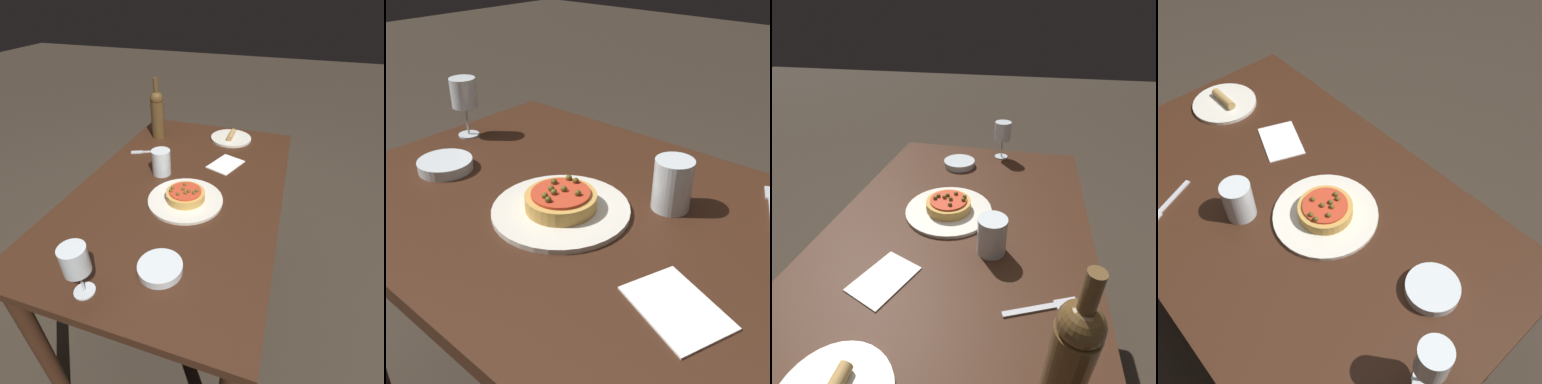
% 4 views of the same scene
% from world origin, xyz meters
% --- Properties ---
extents(ground_plane, '(14.00, 14.00, 0.00)m').
position_xyz_m(ground_plane, '(0.00, 0.00, 0.00)').
color(ground_plane, '#382D23').
extents(dining_table, '(1.34, 0.84, 0.78)m').
position_xyz_m(dining_table, '(0.00, 0.00, 0.68)').
color(dining_table, '#381E11').
rests_on(dining_table, ground_plane).
extents(dinner_plate, '(0.30, 0.30, 0.01)m').
position_xyz_m(dinner_plate, '(-0.10, -0.05, 0.78)').
color(dinner_plate, silver).
rests_on(dinner_plate, dining_table).
extents(pizza, '(0.15, 0.15, 0.05)m').
position_xyz_m(pizza, '(-0.10, -0.05, 0.81)').
color(pizza, gold).
rests_on(pizza, dinner_plate).
extents(wine_glass, '(0.07, 0.07, 0.17)m').
position_xyz_m(wine_glass, '(-0.59, 0.08, 0.90)').
color(wine_glass, silver).
rests_on(wine_glass, dining_table).
extents(wine_bottle, '(0.07, 0.07, 0.32)m').
position_xyz_m(wine_bottle, '(0.43, 0.29, 0.91)').
color(wine_bottle, brown).
rests_on(wine_bottle, dining_table).
extents(water_cup, '(0.08, 0.08, 0.11)m').
position_xyz_m(water_cup, '(0.07, 0.12, 0.83)').
color(water_cup, silver).
rests_on(water_cup, dining_table).
extents(side_bowl, '(0.14, 0.14, 0.03)m').
position_xyz_m(side_bowl, '(-0.45, -0.10, 0.79)').
color(side_bowl, silver).
rests_on(side_bowl, dining_table).
extents(fork, '(0.09, 0.18, 0.00)m').
position_xyz_m(fork, '(0.24, 0.27, 0.78)').
color(fork, '#B7B7BC').
rests_on(fork, dining_table).
extents(paper_napkin, '(0.20, 0.17, 0.00)m').
position_xyz_m(paper_napkin, '(0.24, -0.14, 0.78)').
color(paper_napkin, white).
rests_on(paper_napkin, dining_table).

